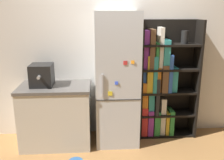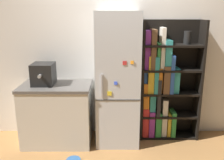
% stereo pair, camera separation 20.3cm
% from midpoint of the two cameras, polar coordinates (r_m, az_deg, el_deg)
% --- Properties ---
extents(ground_plane, '(16.00, 16.00, 0.00)m').
position_cam_midpoint_polar(ground_plane, '(3.67, -0.39, -14.70)').
color(ground_plane, '#A87542').
extents(wall_back, '(8.00, 0.05, 2.60)m').
position_cam_midpoint_polar(wall_back, '(3.69, -0.84, 6.97)').
color(wall_back, white).
rests_on(wall_back, ground_plane).
extents(refrigerator, '(0.59, 0.59, 1.85)m').
position_cam_midpoint_polar(refrigerator, '(3.47, -0.57, 0.07)').
color(refrigerator, silver).
rests_on(refrigerator, ground_plane).
extents(bookshelf, '(0.86, 0.31, 1.73)m').
position_cam_midpoint_polar(bookshelf, '(3.74, 9.51, -1.05)').
color(bookshelf, black).
rests_on(bookshelf, ground_plane).
extents(kitchen_counter, '(0.97, 0.64, 0.86)m').
position_cam_midpoint_polar(kitchen_counter, '(3.66, -14.16, -7.70)').
color(kitchen_counter, beige).
rests_on(kitchen_counter, ground_plane).
extents(espresso_machine, '(0.29, 0.37, 0.30)m').
position_cam_midpoint_polar(espresso_machine, '(3.52, -17.34, 1.07)').
color(espresso_machine, black).
rests_on(espresso_machine, kitchen_counter).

